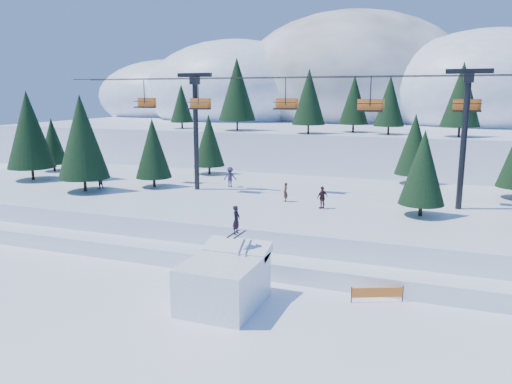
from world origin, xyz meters
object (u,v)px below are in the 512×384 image
(banner_near, at_px, (377,293))
(banner_far, at_px, (412,282))
(jump_kicker, at_px, (224,281))
(chairlift, at_px, (319,115))

(banner_near, height_order, banner_far, same)
(jump_kicker, height_order, banner_near, jump_kicker)
(jump_kicker, relative_size, banner_near, 1.95)
(jump_kicker, bearing_deg, chairlift, 87.21)
(jump_kicker, distance_m, banner_near, 8.25)
(chairlift, distance_m, banner_far, 16.77)
(chairlift, height_order, banner_near, chairlift)
(jump_kicker, distance_m, chairlift, 18.81)
(jump_kicker, xyz_separation_m, banner_far, (9.22, 5.45, -0.82))
(banner_far, bearing_deg, banner_near, -126.79)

